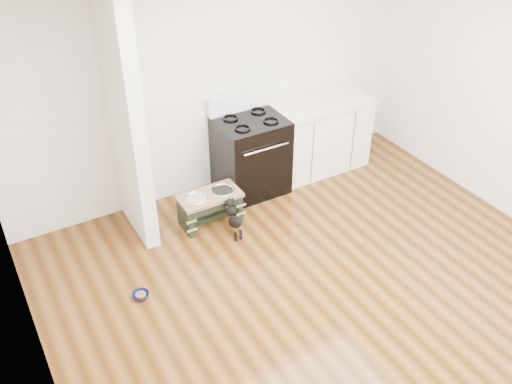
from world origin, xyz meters
The scene contains 8 objects.
ground centered at (0.00, 0.00, 0.00)m, with size 5.00×5.00×0.00m, color #42250B.
room_shell centered at (0.00, 0.00, 1.62)m, with size 5.00×5.00×5.00m.
partition_wall centered at (-1.18, 2.10, 1.35)m, with size 0.15×0.80×2.70m, color silver.
oven_range centered at (0.25, 2.16, 0.48)m, with size 0.76×0.69×1.14m.
cabinet_run centered at (1.23, 2.18, 0.45)m, with size 1.24×0.64×0.91m.
dog_feeder centered at (-0.47, 1.79, 0.26)m, with size 0.68×0.36×0.38m.
puppy centered at (-0.35, 1.48, 0.23)m, with size 0.12×0.35×0.41m.
floor_bowl centered at (-1.56, 1.07, 0.03)m, with size 0.17×0.17×0.05m.
Camera 1 is at (-2.55, -2.83, 3.84)m, focal length 40.00 mm.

